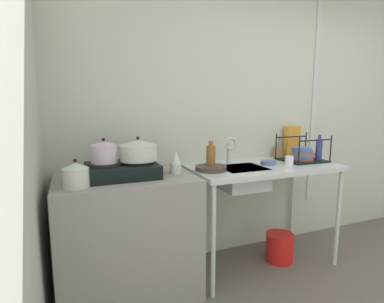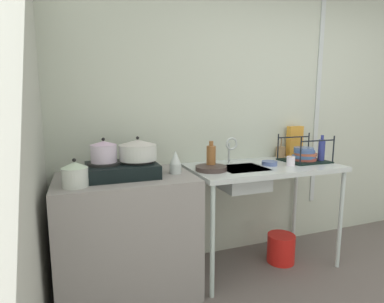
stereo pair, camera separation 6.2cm
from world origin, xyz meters
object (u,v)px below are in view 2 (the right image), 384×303
at_px(faucet, 231,146).
at_px(dish_rack, 304,155).
at_px(percolator, 175,162).
at_px(bucket_on_floor, 281,248).
at_px(small_bowl_on_drainboard, 269,163).
at_px(stove, 122,169).
at_px(cup_by_rack, 291,161).
at_px(bottle_by_rack, 321,150).
at_px(pot_on_left_burner, 104,152).
at_px(pot_on_right_burner, 138,150).
at_px(utensil_jar, 281,152).
at_px(pot_beside_stove, 75,174).
at_px(cereal_box, 295,141).
at_px(frying_pan, 211,168).
at_px(sink_basin, 242,178).
at_px(bottle_by_sink, 211,157).

height_order(faucet, dish_rack, dish_rack).
xyz_separation_m(percolator, bucket_on_floor, (1.00, -0.01, -0.87)).
relative_size(faucet, small_bowl_on_drainboard, 1.81).
bearing_deg(stove, cup_by_rack, -4.12).
relative_size(bottle_by_rack, bucket_on_floor, 0.95).
distance_m(stove, dish_rack, 1.67).
bearing_deg(faucet, percolator, -163.83).
bearing_deg(pot_on_left_burner, bottle_by_rack, -1.43).
height_order(pot_on_right_burner, utensil_jar, pot_on_right_burner).
height_order(pot_beside_stove, small_bowl_on_drainboard, pot_beside_stove).
bearing_deg(cereal_box, pot_beside_stove, -172.33).
xyz_separation_m(pot_on_left_burner, frying_pan, (0.82, -0.04, -0.17)).
xyz_separation_m(pot_beside_stove, frying_pan, (1.01, 0.14, -0.06)).
relative_size(frying_pan, cereal_box, 0.82).
bearing_deg(pot_on_right_burner, percolator, -7.38).
relative_size(pot_on_left_burner, pot_on_right_burner, 0.67).
bearing_deg(cup_by_rack, stove, 175.88).
distance_m(stove, cereal_box, 1.80).
bearing_deg(sink_basin, pot_on_right_burner, 177.48).
bearing_deg(bucket_on_floor, dish_rack, 13.99).
xyz_separation_m(pot_on_right_burner, sink_basin, (0.86, -0.04, -0.28)).
distance_m(bottle_by_rack, cereal_box, 0.34).
bearing_deg(small_bowl_on_drainboard, pot_beside_stove, -174.22).
relative_size(cup_by_rack, utensil_jar, 0.39).
xyz_separation_m(pot_beside_stove, sink_basin, (1.30, 0.14, -0.17)).
distance_m(sink_basin, dish_rack, 0.70).
relative_size(faucet, cup_by_rack, 2.99).
distance_m(sink_basin, bottle_by_sink, 0.33).
xyz_separation_m(pot_on_left_burner, bottle_by_sink, (0.84, 0.03, -0.09)).
height_order(pot_on_right_burner, bottle_by_rack, pot_on_right_burner).
height_order(sink_basin, faucet, faucet).
bearing_deg(bottle_by_rack, utensil_jar, 122.99).
distance_m(sink_basin, frying_pan, 0.31).
bearing_deg(small_bowl_on_drainboard, percolator, -179.06).
bearing_deg(pot_on_left_burner, stove, 0.00).
xyz_separation_m(frying_pan, small_bowl_on_drainboard, (0.56, 0.02, -0.00)).
height_order(pot_on_left_burner, faucet, pot_on_left_burner).
bearing_deg(faucet, pot_beside_stove, -166.43).
relative_size(bottle_by_sink, cereal_box, 0.75).
bearing_deg(cup_by_rack, pot_on_right_burner, 175.49).
xyz_separation_m(pot_on_right_burner, bottle_by_sink, (0.60, 0.03, -0.09)).
xyz_separation_m(faucet, frying_pan, (-0.26, -0.17, -0.14)).
relative_size(pot_on_left_burner, frying_pan, 0.74).
bearing_deg(small_bowl_on_drainboard, bottle_by_rack, -2.77).
height_order(pot_on_right_burner, bucket_on_floor, pot_on_right_burner).
bearing_deg(percolator, cereal_box, 13.28).
xyz_separation_m(percolator, dish_rack, (1.27, 0.05, -0.03)).
bearing_deg(faucet, bottle_by_sink, -156.61).
xyz_separation_m(cup_by_rack, bucket_on_floor, (-0.02, 0.05, -0.83)).
bearing_deg(cup_by_rack, sink_basin, 171.58).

